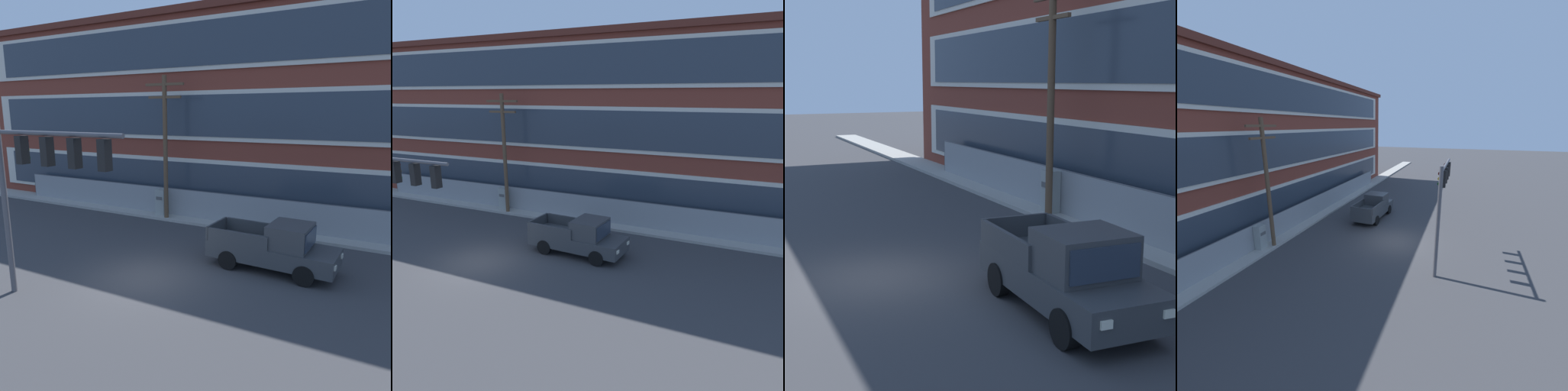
# 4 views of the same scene
# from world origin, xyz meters

# --- Properties ---
(ground_plane) EXTENTS (160.00, 160.00, 0.00)m
(ground_plane) POSITION_xyz_m (0.00, 0.00, 0.00)
(ground_plane) COLOR #38383A
(sidewalk_building_side) EXTENTS (80.00, 1.76, 0.16)m
(sidewalk_building_side) POSITION_xyz_m (0.00, 8.04, 0.08)
(sidewalk_building_side) COLOR #9E9B93
(sidewalk_building_side) RESTS_ON ground
(brick_mill_building) EXTENTS (44.41, 9.81, 12.29)m
(brick_mill_building) POSITION_xyz_m (0.70, 13.53, 6.16)
(brick_mill_building) COLOR brown
(brick_mill_building) RESTS_ON ground
(chain_link_fence) EXTENTS (33.04, 0.06, 1.82)m
(chain_link_fence) POSITION_xyz_m (0.78, 8.19, 0.93)
(chain_link_fence) COLOR gray
(chain_link_fence) RESTS_ON ground
(pickup_truck_dark_grey) EXTENTS (5.32, 2.23, 2.03)m
(pickup_truck_dark_grey) POSITION_xyz_m (4.29, 3.13, 0.95)
(pickup_truck_dark_grey) COLOR #383A3D
(pickup_truck_dark_grey) RESTS_ON ground
(utility_pole_near_corner) EXTENTS (2.46, 0.26, 8.37)m
(utility_pole_near_corner) POSITION_xyz_m (-3.57, 7.43, 4.65)
(utility_pole_near_corner) COLOR brown
(utility_pole_near_corner) RESTS_ON ground
(electrical_cabinet) EXTENTS (0.62, 0.53, 1.74)m
(electrical_cabinet) POSITION_xyz_m (-4.21, 7.89, 0.87)
(electrical_cabinet) COLOR #939993
(electrical_cabinet) RESTS_ON ground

